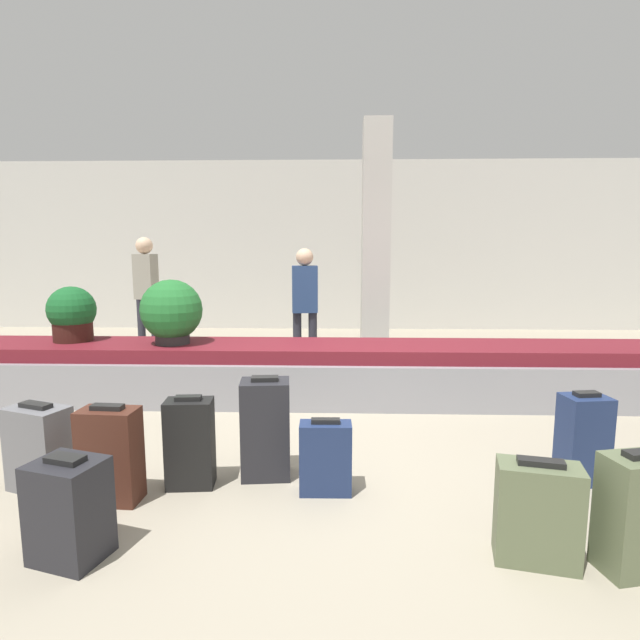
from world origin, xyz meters
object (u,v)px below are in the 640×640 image
Objects in this scene: traveler_0 at (146,285)px; pillar at (376,245)px; suitcase_0 at (538,513)px; potted_plant_0 at (72,314)px; suitcase_2 at (110,455)px; suitcase_3 at (266,428)px; suitcase_8 at (190,443)px; suitcase_7 at (639,514)px; suitcase_1 at (69,510)px; potted_plant_1 at (172,312)px; traveler_1 at (305,299)px; suitcase_4 at (326,458)px; suitcase_6 at (39,448)px; suitcase_5 at (583,439)px.

pillar is at bearing 11.34° from traveler_0.
potted_plant_0 is at bearing 155.91° from suitcase_0.
suitcase_2 is 0.99m from suitcase_3.
suitcase_8 is (0.43, 0.22, -0.00)m from suitcase_2.
suitcase_0 is 4.77m from potted_plant_0.
suitcase_7 is 5.17m from potted_plant_0.
traveler_0 is (-1.42, 4.85, 0.77)m from suitcase_1.
traveler_1 reaches higher than potted_plant_1.
suitcase_1 is 2.82m from potted_plant_1.
pillar is 1.21m from traveler_1.
suitcase_8 is at bearing -167.41° from suitcase_3.
suitcase_4 is 3.52m from potted_plant_0.
suitcase_6 is (-1.44, -0.23, -0.06)m from suitcase_3.
pillar is 5.21× the size of suitcase_7.
potted_plant_0 reaches higher than suitcase_4.
suitcase_1 is at bearing -137.85° from suitcase_3.
traveler_0 is at bearing 122.28° from suitcase_1.
suitcase_3 is 2.14m from suitcase_5.
suitcase_0 is at bearing -33.50° from suitcase_4.
suitcase_5 reaches higher than suitcase_1.
pillar is 4.52× the size of suitcase_3.
potted_plant_0 reaches higher than suitcase_1.
traveler_0 is 2.51m from traveler_1.
suitcase_6 is 0.97m from suitcase_8.
suitcase_3 is at bearing 81.92° from traveler_1.
suitcase_1 reaches higher than suitcase_4.
traveler_0 reaches higher than potted_plant_0.
suitcase_1 is 2.80m from suitcase_7.
suitcase_8 is (-0.48, -0.16, -0.05)m from suitcase_3.
traveler_1 is at bearing 84.47° from suitcase_6.
traveler_1 is (-0.92, -0.39, -0.68)m from pillar.
suitcase_1 is at bearing -151.42° from suitcase_4.
suitcase_4 is (-1.07, 0.68, -0.02)m from suitcase_0.
pillar is 5.12× the size of suitcase_5.
suitcase_3 is 2.22m from potted_plant_1.
suitcase_3 is 1.21× the size of potted_plant_0.
pillar is 3.36m from traveler_0.
suitcase_8 is at bearing 175.57° from suitcase_5.
potted_plant_0 is at bearing 135.06° from suitcase_3.
traveler_1 reaches higher than suitcase_2.
potted_plant_0 is at bearing 127.01° from suitcase_8.
suitcase_0 is at bearing -36.97° from suitcase_3.
traveler_0 is 1.10× the size of traveler_1.
suitcase_8 reaches higher than suitcase_4.
suitcase_4 is 0.90m from suitcase_8.
potted_plant_0 is 0.88× the size of potted_plant_1.
traveler_0 reaches higher than potted_plant_1.
potted_plant_0 is at bearing 149.20° from suitcase_5.
suitcase_4 is at bearing 142.13° from suitcase_7.
suitcase_1 is at bearing 70.22° from traveler_1.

